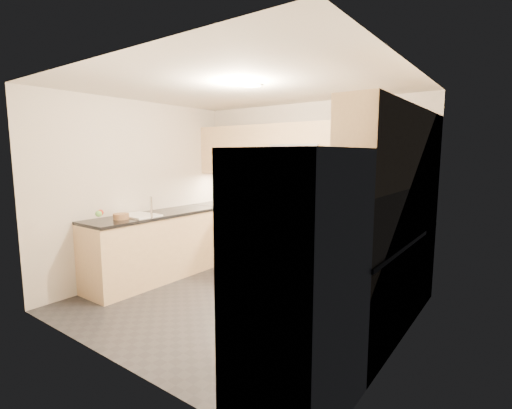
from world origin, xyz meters
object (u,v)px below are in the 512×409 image
object	(u,v)px
microwave	(299,158)
refrigerator	(298,282)
cutting_board	(236,206)
fruit_basket	(121,216)
gas_range	(294,245)
utensil_bowl	(417,219)

from	to	relation	value
microwave	refrigerator	bearing A→B (deg)	-60.38
cutting_board	fruit_basket	world-z (taller)	fruit_basket
gas_range	utensil_bowl	size ratio (longest dim) A/B	3.53
microwave	cutting_board	distance (m)	1.28
utensil_bowl	fruit_basket	bearing A→B (deg)	-149.94
utensil_bowl	microwave	bearing A→B (deg)	175.80
gas_range	cutting_board	xyz separation A→B (m)	(-1.01, -0.08, 0.49)
gas_range	fruit_basket	world-z (taller)	fruit_basket
cutting_board	gas_range	bearing A→B (deg)	4.63
utensil_bowl	fruit_basket	distance (m)	3.62
gas_range	refrigerator	size ratio (longest dim) A/B	0.51
microwave	fruit_basket	xyz separation A→B (m)	(-1.48, -1.93, -0.72)
microwave	utensil_bowl	world-z (taller)	microwave
microwave	utensil_bowl	xyz separation A→B (m)	(1.65, -0.12, -0.69)
utensil_bowl	fruit_basket	xyz separation A→B (m)	(-3.13, -1.81, -0.04)
refrigerator	utensil_bowl	distance (m)	2.44
cutting_board	fruit_basket	distance (m)	1.79
refrigerator	cutting_board	distance (m)	3.40
microwave	utensil_bowl	distance (m)	1.79
cutting_board	microwave	bearing A→B (deg)	11.58
utensil_bowl	cutting_board	size ratio (longest dim) A/B	0.59
fruit_basket	gas_range	bearing A→B (deg)	50.69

